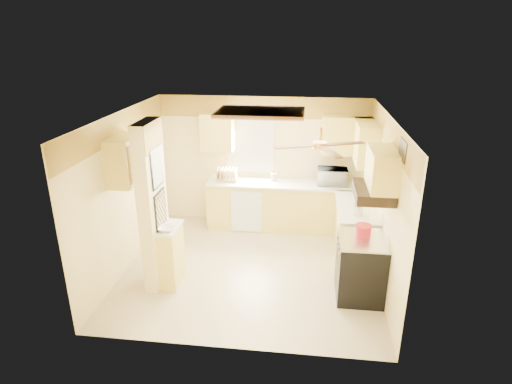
# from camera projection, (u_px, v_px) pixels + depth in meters

# --- Properties ---
(floor) EXTENTS (4.00, 4.00, 0.00)m
(floor) POSITION_uv_depth(u_px,v_px,m) (250.00, 268.00, 7.00)
(floor) COLOR tan
(floor) RESTS_ON ground
(ceiling) EXTENTS (4.00, 4.00, 0.00)m
(ceiling) POSITION_uv_depth(u_px,v_px,m) (250.00, 116.00, 6.11)
(ceiling) COLOR white
(ceiling) RESTS_ON wall_back
(wall_back) EXTENTS (4.00, 0.00, 4.00)m
(wall_back) POSITION_uv_depth(u_px,v_px,m) (263.00, 161.00, 8.31)
(wall_back) COLOR #F3DC94
(wall_back) RESTS_ON floor
(wall_front) EXTENTS (4.00, 0.00, 4.00)m
(wall_front) POSITION_uv_depth(u_px,v_px,m) (227.00, 259.00, 4.79)
(wall_front) COLOR #F3DC94
(wall_front) RESTS_ON floor
(wall_left) EXTENTS (0.00, 3.80, 3.80)m
(wall_left) POSITION_uv_depth(u_px,v_px,m) (125.00, 191.00, 6.78)
(wall_left) COLOR #F3DC94
(wall_left) RESTS_ON floor
(wall_right) EXTENTS (0.00, 3.80, 3.80)m
(wall_right) POSITION_uv_depth(u_px,v_px,m) (384.00, 203.00, 6.32)
(wall_right) COLOR #F3DC94
(wall_right) RESTS_ON floor
(wallpaper_border) EXTENTS (4.00, 0.02, 0.40)m
(wallpaper_border) POSITION_uv_depth(u_px,v_px,m) (263.00, 108.00, 7.92)
(wallpaper_border) COLOR yellow
(wallpaper_border) RESTS_ON wall_back
(partition_column) EXTENTS (0.20, 0.70, 2.50)m
(partition_column) POSITION_uv_depth(u_px,v_px,m) (153.00, 207.00, 6.19)
(partition_column) COLOR #F3DC94
(partition_column) RESTS_ON floor
(partition_ledge) EXTENTS (0.25, 0.55, 0.90)m
(partition_ledge) POSITION_uv_depth(u_px,v_px,m) (171.00, 256.00, 6.45)
(partition_ledge) COLOR #D8BA5E
(partition_ledge) RESTS_ON floor
(ledge_top) EXTENTS (0.28, 0.58, 0.04)m
(ledge_top) POSITION_uv_depth(u_px,v_px,m) (169.00, 228.00, 6.29)
(ledge_top) COLOR silver
(ledge_top) RESTS_ON partition_ledge
(lower_cabinets_back) EXTENTS (3.00, 0.60, 0.90)m
(lower_cabinets_back) POSITION_uv_depth(u_px,v_px,m) (287.00, 207.00, 8.26)
(lower_cabinets_back) COLOR #D8BA5E
(lower_cabinets_back) RESTS_ON floor
(lower_cabinets_right) EXTENTS (0.60, 1.40, 0.90)m
(lower_cabinets_right) POSITION_uv_depth(u_px,v_px,m) (355.00, 233.00, 7.20)
(lower_cabinets_right) COLOR #D8BA5E
(lower_cabinets_right) RESTS_ON floor
(countertop_back) EXTENTS (3.04, 0.64, 0.04)m
(countertop_back) POSITION_uv_depth(u_px,v_px,m) (288.00, 184.00, 8.09)
(countertop_back) COLOR silver
(countertop_back) RESTS_ON lower_cabinets_back
(countertop_right) EXTENTS (0.64, 1.44, 0.04)m
(countertop_right) POSITION_uv_depth(u_px,v_px,m) (357.00, 207.00, 7.03)
(countertop_right) COLOR silver
(countertop_right) RESTS_ON lower_cabinets_right
(dishwasher_panel) EXTENTS (0.58, 0.02, 0.80)m
(dishwasher_panel) POSITION_uv_depth(u_px,v_px,m) (246.00, 212.00, 8.07)
(dishwasher_panel) COLOR white
(dishwasher_panel) RESTS_ON lower_cabinets_back
(window) EXTENTS (0.92, 0.02, 1.02)m
(window) POSITION_uv_depth(u_px,v_px,m) (250.00, 146.00, 8.22)
(window) COLOR white
(window) RESTS_ON wall_back
(upper_cab_back_left) EXTENTS (0.60, 0.35, 0.70)m
(upper_cab_back_left) POSITION_uv_depth(u_px,v_px,m) (218.00, 132.00, 8.04)
(upper_cab_back_left) COLOR #D8BA5E
(upper_cab_back_left) RESTS_ON wall_back
(upper_cab_back_right) EXTENTS (0.90, 0.35, 0.70)m
(upper_cab_back_right) POSITION_uv_depth(u_px,v_px,m) (347.00, 136.00, 7.76)
(upper_cab_back_right) COLOR #D8BA5E
(upper_cab_back_right) RESTS_ON wall_back
(upper_cab_right) EXTENTS (0.35, 1.00, 0.70)m
(upper_cab_right) POSITION_uv_depth(u_px,v_px,m) (366.00, 142.00, 7.29)
(upper_cab_right) COLOR #D8BA5E
(upper_cab_right) RESTS_ON wall_right
(upper_cab_left_wall) EXTENTS (0.35, 0.75, 0.70)m
(upper_cab_left_wall) POSITION_uv_depth(u_px,v_px,m) (125.00, 160.00, 6.31)
(upper_cab_left_wall) COLOR #D8BA5E
(upper_cab_left_wall) RESTS_ON wall_left
(upper_cab_over_stove) EXTENTS (0.35, 0.76, 0.52)m
(upper_cab_over_stove) POSITION_uv_depth(u_px,v_px,m) (382.00, 169.00, 5.58)
(upper_cab_over_stove) COLOR #D8BA5E
(upper_cab_over_stove) RESTS_ON wall_right
(stove) EXTENTS (0.68, 0.77, 0.92)m
(stove) POSITION_uv_depth(u_px,v_px,m) (360.00, 267.00, 6.13)
(stove) COLOR black
(stove) RESTS_ON floor
(range_hood) EXTENTS (0.50, 0.76, 0.14)m
(range_hood) POSITION_uv_depth(u_px,v_px,m) (373.00, 192.00, 5.71)
(range_hood) COLOR black
(range_hood) RESTS_ON upper_cab_over_stove
(poster_menu) EXTENTS (0.02, 0.42, 0.57)m
(poster_menu) POSITION_uv_depth(u_px,v_px,m) (157.00, 167.00, 5.97)
(poster_menu) COLOR black
(poster_menu) RESTS_ON partition_column
(poster_nashville) EXTENTS (0.02, 0.42, 0.57)m
(poster_nashville) POSITION_uv_depth(u_px,v_px,m) (161.00, 210.00, 6.20)
(poster_nashville) COLOR black
(poster_nashville) RESTS_ON partition_column
(ceiling_light_panel) EXTENTS (1.35, 0.95, 0.06)m
(ceiling_light_panel) POSITION_uv_depth(u_px,v_px,m) (260.00, 113.00, 6.58)
(ceiling_light_panel) COLOR brown
(ceiling_light_panel) RESTS_ON ceiling
(ceiling_fan) EXTENTS (1.15, 1.15, 0.26)m
(ceiling_fan) POSITION_uv_depth(u_px,v_px,m) (320.00, 145.00, 5.42)
(ceiling_fan) COLOR gold
(ceiling_fan) RESTS_ON ceiling
(vent_grate) EXTENTS (0.02, 0.40, 0.25)m
(vent_grate) POSITION_uv_depth(u_px,v_px,m) (403.00, 150.00, 5.12)
(vent_grate) COLOR black
(vent_grate) RESTS_ON wall_right
(microwave) EXTENTS (0.56, 0.38, 0.31)m
(microwave) POSITION_uv_depth(u_px,v_px,m) (332.00, 176.00, 7.95)
(microwave) COLOR white
(microwave) RESTS_ON countertop_back
(bowl) EXTENTS (0.26, 0.26, 0.06)m
(bowl) POSITION_uv_depth(u_px,v_px,m) (167.00, 229.00, 6.15)
(bowl) COLOR white
(bowl) RESTS_ON ledge_top
(dutch_oven) EXTENTS (0.24, 0.24, 0.16)m
(dutch_oven) POSITION_uv_depth(u_px,v_px,m) (363.00, 230.00, 6.05)
(dutch_oven) COLOR red
(dutch_oven) RESTS_ON stove
(kettle) EXTENTS (0.15, 0.15, 0.22)m
(kettle) POSITION_uv_depth(u_px,v_px,m) (359.00, 209.00, 6.63)
(kettle) COLOR silver
(kettle) RESTS_ON countertop_right
(dish_rack) EXTENTS (0.43, 0.33, 0.23)m
(dish_rack) POSITION_uv_depth(u_px,v_px,m) (227.00, 176.00, 8.19)
(dish_rack) COLOR tan
(dish_rack) RESTS_ON countertop_back
(utensil_crock) EXTENTS (0.11, 0.11, 0.21)m
(utensil_crock) POSITION_uv_depth(u_px,v_px,m) (274.00, 177.00, 8.19)
(utensil_crock) COLOR white
(utensil_crock) RESTS_ON countertop_back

